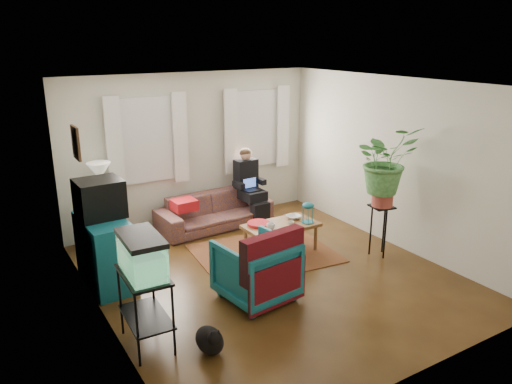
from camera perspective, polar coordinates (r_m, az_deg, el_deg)
floor at (r=6.99m, az=1.73°, el=-9.49°), size 4.50×5.00×0.01m
ceiling at (r=6.26m, az=1.95°, el=12.27°), size 4.50×5.00×0.01m
wall_back at (r=8.64m, az=-7.28°, el=4.83°), size 4.50×0.01×2.60m
wall_front at (r=4.74m, az=18.66°, el=-6.66°), size 4.50×0.01×2.60m
wall_left at (r=5.66m, az=-17.67°, el=-2.64°), size 0.01×5.00×2.60m
wall_right at (r=7.92m, az=15.63°, el=3.17°), size 0.01×5.00×2.60m
window_left at (r=8.28m, az=-12.36°, el=5.80°), size 1.08×0.04×1.38m
window_right at (r=9.14m, az=-0.08°, el=7.26°), size 1.08×0.04×1.38m
curtains_left at (r=8.21m, az=-12.17°, el=5.70°), size 1.36×0.06×1.50m
curtains_right at (r=9.07m, az=0.19°, el=7.18°), size 1.36×0.06×1.50m
picture_frame at (r=6.30m, az=-19.82°, el=5.31°), size 0.04×0.32×0.40m
area_rug at (r=7.62m, az=0.95°, el=-7.02°), size 2.15×1.79×0.01m
sofa at (r=8.56m, az=-4.78°, el=-1.57°), size 2.00×0.87×0.77m
seated_person at (r=8.85m, az=-0.82°, el=0.49°), size 0.52×0.63×1.17m
side_table at (r=8.19m, az=-16.96°, el=-3.44°), size 0.58×0.58×0.70m
table_lamp at (r=7.99m, az=-17.37°, el=0.92°), size 0.43×0.43×0.64m
dresser at (r=6.85m, az=-16.84°, el=-6.57°), size 0.56×1.05×0.92m
crt_tv at (r=6.71m, az=-17.47°, el=-0.68°), size 0.59×0.54×0.49m
aquarium_stand at (r=5.50m, az=-12.47°, el=-12.99°), size 0.45×0.76×0.83m
aquarium at (r=5.21m, az=-12.92°, el=-6.97°), size 0.40×0.69×0.44m
black_cat at (r=5.40m, az=-5.35°, el=-16.24°), size 0.31×0.43×0.35m
armchair at (r=6.24m, az=-0.01°, el=-8.49°), size 0.94×0.89×0.86m
serape_throw at (r=5.93m, az=2.02°, el=-8.02°), size 0.89×0.31×0.71m
coffee_table at (r=7.60m, az=2.86°, el=-5.30°), size 1.11×0.61×0.46m
cup_a at (r=7.28m, az=1.71°, el=-3.95°), size 0.13×0.13×0.10m
cup_b at (r=7.38m, az=4.01°, el=-3.70°), size 0.10×0.10×0.09m
bowl at (r=7.74m, az=4.31°, el=-2.85°), size 0.22×0.22×0.05m
snack_tray at (r=7.47m, az=0.32°, el=-3.64°), size 0.35×0.35×0.04m
birdcage at (r=7.55m, az=5.95°, el=-2.34°), size 0.18×0.18×0.32m
plant_stand at (r=7.67m, az=13.97°, el=-4.30°), size 0.38×0.38×0.78m
potted_plant at (r=7.39m, az=14.49°, el=2.42°), size 1.01×0.91×0.99m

